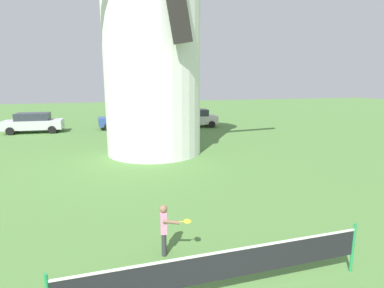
% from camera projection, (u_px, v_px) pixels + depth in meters
% --- Properties ---
extents(windmill, '(10.72, 5.96, 16.36)m').
position_uv_depth(windmill, '(151.00, 11.00, 16.19)').
color(windmill, white).
rests_on(windmill, ground_plane).
extents(tennis_net, '(6.00, 0.06, 1.10)m').
position_uv_depth(tennis_net, '(223.00, 266.00, 5.68)').
color(tennis_net, '#238E4C').
rests_on(tennis_net, ground_plane).
extents(player_far, '(0.71, 0.59, 1.23)m').
position_uv_depth(player_far, '(165.00, 227.00, 7.17)').
color(player_far, '#333338').
rests_on(player_far, ground_plane).
extents(parked_car_silver, '(4.41, 2.04, 1.56)m').
position_uv_depth(parked_car_silver, '(33.00, 122.00, 24.35)').
color(parked_car_silver, silver).
rests_on(parked_car_silver, ground_plane).
extents(parked_car_blue, '(4.23, 2.03, 1.56)m').
position_uv_depth(parked_car_blue, '(124.00, 119.00, 26.48)').
color(parked_car_blue, '#334C99').
rests_on(parked_car_blue, ground_plane).
extents(parked_car_cream, '(3.92, 2.13, 1.56)m').
position_uv_depth(parked_car_cream, '(195.00, 118.00, 27.41)').
color(parked_car_cream, silver).
rests_on(parked_car_cream, ground_plane).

